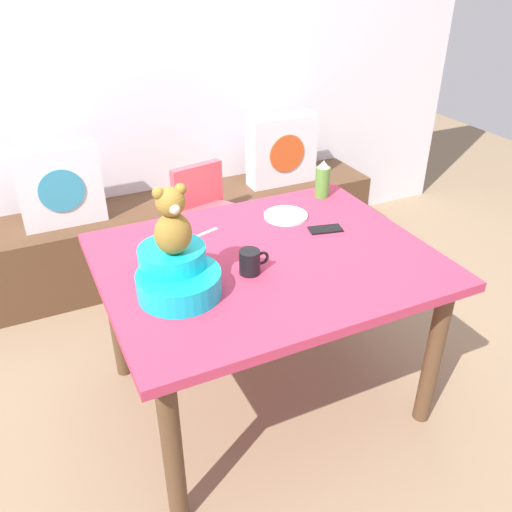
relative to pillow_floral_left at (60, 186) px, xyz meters
The scene contains 14 objects.
ground_plane 1.56m from the pillow_floral_left, 63.00° to the right, with size 8.00×8.00×0.00m, color #8C7256.
back_wall 0.93m from the pillow_floral_left, 24.61° to the left, with size 4.40×0.10×2.60m, color silver.
window_bench 0.78m from the pillow_floral_left, ahead, with size 2.60×0.44×0.46m, color brown.
pillow_floral_left is the anchor object (origin of this frame).
pillow_floral_right 1.36m from the pillow_floral_left, ahead, with size 0.44×0.15×0.44m.
dining_table 1.40m from the pillow_floral_left, 63.00° to the right, with size 1.30×1.03×0.74m.
highchair 0.84m from the pillow_floral_left, 30.41° to the right, with size 0.38×0.50×0.79m.
infant_seat_teal 1.36m from the pillow_floral_left, 79.81° to the right, with size 0.30×0.33×0.16m.
teddy_bear 1.39m from the pillow_floral_left, 79.81° to the right, with size 0.13×0.12×0.25m.
ketchup_bottle 1.42m from the pillow_floral_left, 36.19° to the right, with size 0.07×0.07×0.18m.
coffee_mug 1.43m from the pillow_floral_left, 68.36° to the right, with size 0.12×0.08×0.09m.
dinner_plate_near 1.30m from the pillow_floral_left, 47.81° to the right, with size 0.20×0.20×0.01m, color white.
cell_phone 1.51m from the pillow_floral_left, 49.93° to the right, with size 0.07×0.14×0.01m, color black.
table_fork 1.07m from the pillow_floral_left, 64.35° to the right, with size 0.02×0.17×0.01m, color silver.
Camera 1 is at (-0.83, -1.64, 1.82)m, focal length 37.58 mm.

